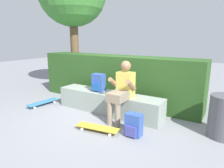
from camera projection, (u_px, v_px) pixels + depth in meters
The scene contains 9 objects.
ground_plane at pixel (102, 116), 4.28m from camera, with size 24.00×24.00×0.00m, color gray.
bench_main at pixel (108, 103), 4.44m from camera, with size 2.53×0.49×0.47m.
person_skater at pixel (122, 89), 3.91m from camera, with size 0.49×0.62×1.22m.
skateboard_near_person at pixel (97, 128), 3.55m from camera, with size 0.82×0.33×0.09m.
skateboard_beside_bench at pixel (43, 102), 4.96m from camera, with size 0.28×0.82×0.09m.
backpack_on_bench at pixel (98, 83), 4.47m from camera, with size 0.28×0.23×0.40m.
backpack_on_ground at pixel (134, 125), 3.37m from camera, with size 0.28×0.23×0.40m.
hedge_row at pixel (115, 79), 5.20m from camera, with size 4.45×0.70×1.22m.
trash_bin at pixel (224, 117), 3.29m from camera, with size 0.50×0.50×0.73m.
Camera 1 is at (2.36, -3.25, 1.65)m, focal length 31.37 mm.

